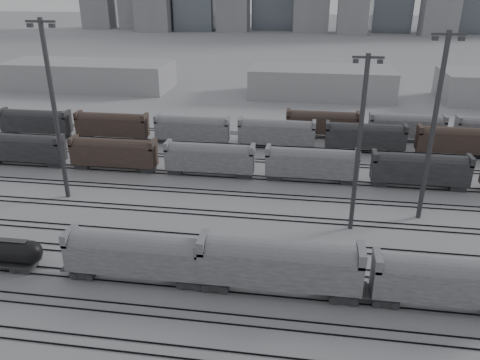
# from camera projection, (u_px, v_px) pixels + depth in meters

# --- Properties ---
(ground) EXTENTS (900.00, 900.00, 0.00)m
(ground) POSITION_uv_depth(u_px,v_px,m) (231.00, 294.00, 49.52)
(ground) COLOR #A5A4A9
(ground) RESTS_ON ground
(tracks) EXTENTS (220.00, 71.50, 0.16)m
(tracks) POSITION_uv_depth(u_px,v_px,m) (252.00, 217.00, 65.40)
(tracks) COLOR black
(tracks) RESTS_ON ground
(hopper_car_a) EXTENTS (15.36, 3.05, 5.49)m
(hopper_car_a) POSITION_uv_depth(u_px,v_px,m) (135.00, 254.00, 50.56)
(hopper_car_a) COLOR black
(hopper_car_a) RESTS_ON ground
(hopper_car_b) EXTENTS (16.91, 3.36, 6.05)m
(hopper_car_b) POSITION_uv_depth(u_px,v_px,m) (280.00, 263.00, 48.28)
(hopper_car_b) COLOR black
(hopper_car_b) RESTS_ON ground
(hopper_car_c) EXTENTS (15.38, 3.06, 5.50)m
(hopper_car_c) POSITION_uv_depth(u_px,v_px,m) (452.00, 280.00, 46.08)
(hopper_car_c) COLOR black
(hopper_car_c) RESTS_ON ground
(light_mast_b) EXTENTS (4.19, 0.67, 26.16)m
(light_mast_b) POSITION_uv_depth(u_px,v_px,m) (54.00, 108.00, 66.49)
(light_mast_b) COLOR #3B3B3E
(light_mast_b) RESTS_ON ground
(light_mast_c) EXTENTS (3.67, 0.59, 22.92)m
(light_mast_c) POSITION_uv_depth(u_px,v_px,m) (359.00, 142.00, 57.97)
(light_mast_c) COLOR #3B3B3E
(light_mast_c) RESTS_ON ground
(light_mast_d) EXTENTS (4.03, 0.65, 25.21)m
(light_mast_d) POSITION_uv_depth(u_px,v_px,m) (434.00, 125.00, 60.35)
(light_mast_d) COLOR #3B3B3E
(light_mast_d) RESTS_ON ground
(bg_string_near) EXTENTS (151.00, 3.00, 5.60)m
(bg_string_near) POSITION_uv_depth(u_px,v_px,m) (312.00, 165.00, 76.42)
(bg_string_near) COLOR gray
(bg_string_near) RESTS_ON ground
(bg_string_mid) EXTENTS (151.00, 3.00, 5.60)m
(bg_string_mid) POSITION_uv_depth(u_px,v_px,m) (365.00, 138.00, 89.59)
(bg_string_mid) COLOR black
(bg_string_mid) RESTS_ON ground
(bg_string_far) EXTENTS (66.00, 3.00, 5.60)m
(bg_string_far) POSITION_uv_depth(u_px,v_px,m) (450.00, 130.00, 94.47)
(bg_string_far) COLOR #46332C
(bg_string_far) RESTS_ON ground
(warehouse_left) EXTENTS (50.00, 18.00, 8.00)m
(warehouse_left) POSITION_uv_depth(u_px,v_px,m) (89.00, 75.00, 142.54)
(warehouse_left) COLOR #9D9DA0
(warehouse_left) RESTS_ON ground
(warehouse_mid) EXTENTS (40.00, 18.00, 8.00)m
(warehouse_mid) POSITION_uv_depth(u_px,v_px,m) (321.00, 82.00, 132.94)
(warehouse_mid) COLOR #9D9DA0
(warehouse_mid) RESTS_ON ground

